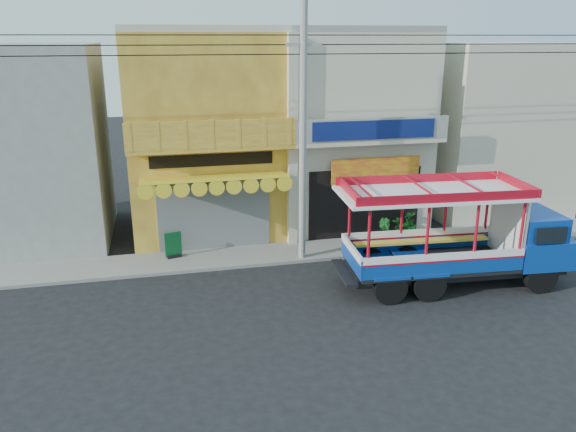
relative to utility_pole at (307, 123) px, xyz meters
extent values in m
plane|color=black|center=(0.85, -3.30, -5.03)|extent=(90.00, 90.00, 0.00)
cube|color=slate|center=(0.85, 0.70, -4.97)|extent=(30.00, 2.00, 0.12)
cube|color=#A77225|center=(-3.15, 4.70, -1.03)|extent=(6.00, 6.00, 8.00)
cube|color=#595B5E|center=(-3.15, 1.68, -3.63)|extent=(4.20, 0.10, 2.60)
cube|color=gold|center=(-3.15, 0.95, -1.98)|extent=(5.20, 1.50, 0.31)
cube|color=#A77225|center=(-3.15, 1.35, -0.98)|extent=(6.00, 0.70, 0.18)
cube|color=#A77225|center=(-3.15, 1.05, -0.43)|extent=(6.00, 0.12, 0.95)
cube|color=black|center=(-3.15, 1.67, -1.48)|extent=(4.50, 0.04, 0.45)
cube|color=beige|center=(-3.15, 4.70, 3.09)|extent=(6.00, 6.00, 0.24)
cube|color=beige|center=(2.85, 4.70, -1.03)|extent=(6.00, 6.00, 8.00)
cube|color=black|center=(2.85, 1.68, -3.53)|extent=(4.60, 0.12, 2.80)
cube|color=yellow|center=(3.15, 1.40, -2.13)|extent=(3.60, 0.05, 1.00)
cube|color=beige|center=(2.85, 1.35, -0.98)|extent=(6.00, 0.70, 0.18)
cube|color=gray|center=(2.85, 1.05, -0.48)|extent=(6.00, 0.12, 0.85)
cube|color=navy|center=(2.85, 0.98, -0.48)|extent=(4.80, 0.06, 0.70)
cube|color=gray|center=(2.85, 4.70, 3.09)|extent=(6.00, 6.00, 0.24)
cube|color=beige|center=(-0.15, 1.55, -1.03)|extent=(0.35, 0.30, 8.00)
cube|color=gray|center=(-10.15, 4.70, -1.23)|extent=(6.00, 6.00, 7.60)
cube|color=beige|center=(9.85, 4.70, -1.23)|extent=(6.00, 6.00, 7.60)
cylinder|color=gray|center=(-0.15, 0.00, -0.53)|extent=(0.26, 0.26, 9.00)
cube|color=gray|center=(-0.15, 0.00, 2.57)|extent=(1.20, 0.12, 0.12)
cylinder|color=black|center=(0.85, 0.00, 2.27)|extent=(28.00, 0.04, 0.04)
cylinder|color=black|center=(0.85, 0.00, 2.57)|extent=(28.00, 0.04, 0.04)
cylinder|color=black|center=(0.85, 0.00, 2.87)|extent=(28.00, 0.04, 0.04)
cylinder|color=black|center=(6.62, -4.36, -4.51)|extent=(1.06, 0.36, 1.04)
cylinder|color=black|center=(6.75, -2.38, -4.51)|extent=(1.06, 0.36, 1.04)
cylinder|color=black|center=(2.86, -4.10, -4.51)|extent=(1.06, 0.36, 1.04)
cylinder|color=black|center=(3.00, -2.12, -4.51)|extent=(1.06, 0.36, 1.04)
cylinder|color=black|center=(1.61, -4.02, -4.51)|extent=(1.06, 0.36, 1.04)
cylinder|color=black|center=(1.75, -2.04, -4.51)|extent=(1.06, 0.36, 1.04)
cube|color=black|center=(4.18, -3.20, -4.41)|extent=(7.12, 2.19, 0.29)
cube|color=#1040AE|center=(6.89, -3.38, -3.83)|extent=(2.03, 2.42, 0.94)
cube|color=#1040AE|center=(6.74, -3.37, -3.00)|extent=(1.60, 2.21, 0.78)
cube|color=black|center=(7.46, -3.42, -3.05)|extent=(0.19, 1.84, 0.57)
cube|color=black|center=(3.32, -3.14, -4.20)|extent=(5.31, 2.64, 0.13)
cube|color=#1040AE|center=(3.25, -4.24, -3.83)|extent=(5.17, 0.43, 0.63)
cube|color=white|center=(3.25, -4.24, -3.55)|extent=(5.17, 0.44, 0.23)
cube|color=#1040AE|center=(3.40, -2.03, -3.83)|extent=(5.17, 0.43, 0.63)
cube|color=white|center=(3.40, -2.03, -3.55)|extent=(5.17, 0.44, 0.23)
cylinder|color=#AE0D1E|center=(0.83, -4.06, -2.68)|extent=(0.10, 0.10, 1.67)
cylinder|color=#AE0D1E|center=(0.97, -1.89, -2.68)|extent=(0.10, 0.10, 1.67)
cube|color=white|center=(5.92, -3.32, -3.02)|extent=(0.23, 2.12, 2.35)
cube|color=white|center=(3.22, -3.13, -1.85)|extent=(5.96, 2.94, 0.10)
cube|color=#AE0D1E|center=(3.22, -3.13, -1.66)|extent=(5.74, 2.83, 0.27)
cube|color=black|center=(-4.75, 1.06, -4.86)|extent=(0.58, 0.40, 0.10)
cube|color=#0E5024|center=(-4.75, 1.06, -4.39)|extent=(0.62, 0.22, 0.86)
imported|color=#1B6021|center=(4.33, 1.18, -4.40)|extent=(1.21, 1.18, 1.02)
imported|color=#1B6021|center=(3.38, 0.61, -4.40)|extent=(0.72, 0.68, 1.02)
imported|color=#1B6021|center=(4.72, 1.40, -4.40)|extent=(0.80, 0.80, 1.02)
camera|label=1|loc=(-4.96, -18.58, 2.83)|focal=35.00mm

